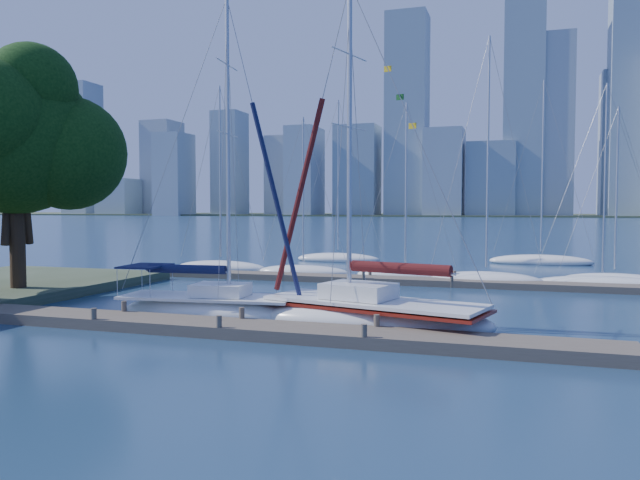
% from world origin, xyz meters
% --- Properties ---
extents(ground, '(700.00, 700.00, 0.00)m').
position_xyz_m(ground, '(0.00, 0.00, 0.00)').
color(ground, '#182B4D').
rests_on(ground, ground).
extents(near_dock, '(26.00, 2.00, 0.40)m').
position_xyz_m(near_dock, '(0.00, 0.00, 0.20)').
color(near_dock, brown).
rests_on(near_dock, ground).
extents(far_dock, '(30.00, 1.80, 0.36)m').
position_xyz_m(far_dock, '(2.00, 16.00, 0.18)').
color(far_dock, brown).
rests_on(far_dock, ground).
extents(far_shore, '(800.00, 100.00, 1.50)m').
position_xyz_m(far_shore, '(0.00, 320.00, 0.00)').
color(far_shore, '#38472D').
rests_on(far_shore, ground).
extents(tree, '(9.68, 8.79, 12.11)m').
position_xyz_m(tree, '(-13.73, 4.73, 7.97)').
color(tree, '#302215').
rests_on(tree, ground).
extents(sailboat_navy, '(7.76, 3.19, 13.07)m').
position_xyz_m(sailboat_navy, '(-2.27, 2.61, 1.11)').
color(sailboat_navy, white).
rests_on(sailboat_navy, ground).
extents(sailboat_maroon, '(9.19, 4.93, 13.21)m').
position_xyz_m(sailboat_maroon, '(4.47, 2.60, 0.99)').
color(sailboat_maroon, white).
rests_on(sailboat_maroon, ground).
extents(bg_boat_0, '(6.98, 2.90, 13.08)m').
position_xyz_m(bg_boat_0, '(-10.22, 19.36, 0.27)').
color(bg_boat_0, white).
rests_on(bg_boat_0, ground).
extents(bg_boat_1, '(6.46, 2.79, 10.58)m').
position_xyz_m(bg_boat_1, '(-3.96, 18.85, 0.22)').
color(bg_boat_1, white).
rests_on(bg_boat_1, ground).
extents(bg_boat_2, '(6.26, 2.37, 11.17)m').
position_xyz_m(bg_boat_2, '(2.81, 18.69, 0.24)').
color(bg_boat_2, white).
rests_on(bg_boat_2, ground).
extents(bg_boat_3, '(6.79, 4.03, 14.44)m').
position_xyz_m(bg_boat_3, '(7.74, 17.28, 0.29)').
color(bg_boat_3, white).
rests_on(bg_boat_3, ground).
extents(bg_boat_4, '(7.62, 3.66, 11.46)m').
position_xyz_m(bg_boat_4, '(13.92, 17.73, 0.22)').
color(bg_boat_4, white).
rests_on(bg_boat_4, ground).
extents(bg_boat_5, '(6.39, 3.04, 10.42)m').
position_xyz_m(bg_boat_5, '(14.73, 19.31, 0.23)').
color(bg_boat_5, white).
rests_on(bg_boat_5, ground).
extents(bg_boat_6, '(7.19, 3.09, 13.43)m').
position_xyz_m(bg_boat_6, '(-4.62, 29.28, 0.26)').
color(bg_boat_6, white).
rests_on(bg_boat_6, ground).
extents(bg_boat_7, '(8.02, 4.99, 14.55)m').
position_xyz_m(bg_boat_7, '(11.11, 31.80, 0.27)').
color(bg_boat_7, white).
rests_on(bg_boat_7, ground).
extents(skyline, '(503.11, 51.31, 107.97)m').
position_xyz_m(skyline, '(25.99, 290.45, 34.40)').
color(skyline, slate).
rests_on(skyline, ground).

